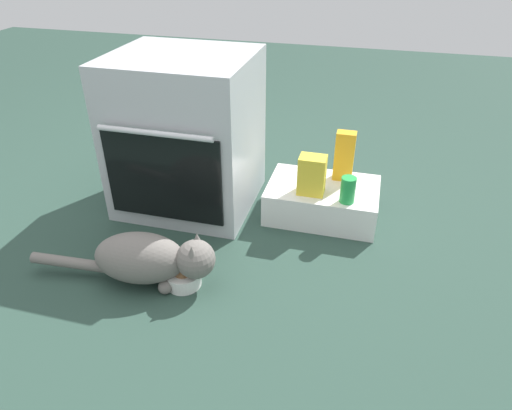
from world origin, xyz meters
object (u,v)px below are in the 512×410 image
(pantry_cabinet, at_px, (322,200))
(cat, at_px, (149,258))
(oven, at_px, (187,133))
(food_bowl, at_px, (183,277))
(snack_bag, at_px, (312,175))
(soda_can, at_px, (348,190))
(juice_carton, at_px, (344,156))

(pantry_cabinet, height_order, cat, cat)
(oven, relative_size, pantry_cabinet, 1.42)
(oven, distance_m, food_bowl, 0.73)
(snack_bag, xyz_separation_m, soda_can, (0.17, -0.04, -0.03))
(oven, bearing_deg, snack_bag, -4.07)
(food_bowl, relative_size, cat, 0.18)
(food_bowl, xyz_separation_m, soda_can, (0.57, 0.53, 0.18))
(oven, height_order, pantry_cabinet, oven)
(cat, xyz_separation_m, soda_can, (0.70, 0.55, 0.10))
(oven, bearing_deg, food_bowl, -71.20)
(soda_can, bearing_deg, pantry_cabinet, 135.60)
(cat, xyz_separation_m, snack_bag, (0.53, 0.59, 0.13))
(pantry_cabinet, distance_m, snack_bag, 0.19)
(oven, height_order, food_bowl, oven)
(oven, distance_m, soda_can, 0.80)
(cat, distance_m, snack_bag, 0.80)
(soda_can, bearing_deg, snack_bag, 166.83)
(snack_bag, relative_size, soda_can, 1.50)
(snack_bag, bearing_deg, food_bowl, -125.36)
(cat, height_order, snack_bag, snack_bag)
(oven, height_order, snack_bag, oven)
(pantry_cabinet, bearing_deg, food_bowl, -125.00)
(cat, relative_size, juice_carton, 3.11)
(food_bowl, distance_m, soda_can, 0.80)
(snack_bag, bearing_deg, cat, -132.14)
(cat, bearing_deg, pantry_cabinet, 41.00)
(snack_bag, distance_m, juice_carton, 0.21)
(cat, relative_size, soda_can, 6.22)
(food_bowl, height_order, snack_bag, snack_bag)
(pantry_cabinet, relative_size, soda_can, 4.31)
(juice_carton, bearing_deg, soda_can, -78.56)
(pantry_cabinet, relative_size, snack_bag, 2.87)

